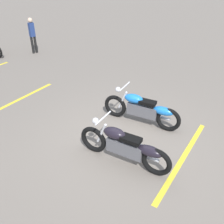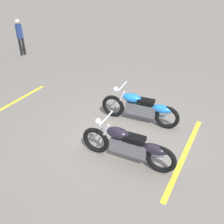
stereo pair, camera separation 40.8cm
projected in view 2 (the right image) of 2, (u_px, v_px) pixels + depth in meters
name	position (u px, v px, depth m)	size (l,w,h in m)	color
ground_plane	(126.00, 137.00, 6.56)	(60.00, 60.00, 0.00)	slate
motorcycle_bright_foreground	(141.00, 108.00, 6.92)	(2.23, 0.62, 1.04)	black
motorcycle_dark_foreground	(129.00, 146.00, 5.53)	(2.23, 0.62, 1.04)	black
bystander_secondary	(20.00, 35.00, 11.68)	(0.25, 0.28, 1.65)	black
parking_stripe_near	(185.00, 154.00, 5.97)	(3.20, 0.12, 0.01)	yellow
parking_stripe_mid	(8.00, 105.00, 7.97)	(3.20, 0.12, 0.01)	yellow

